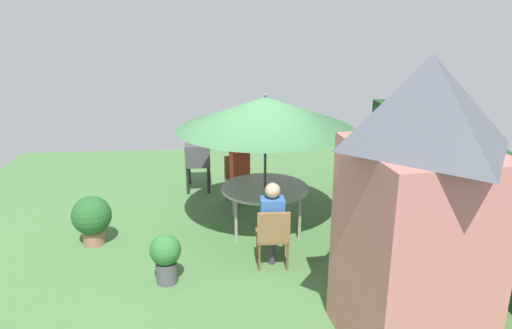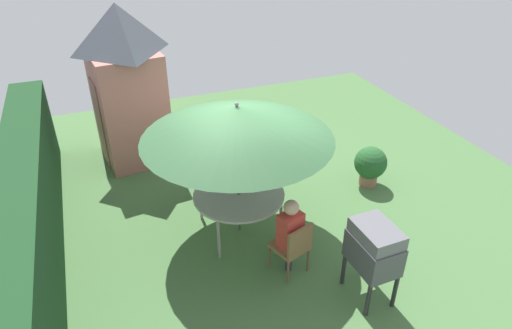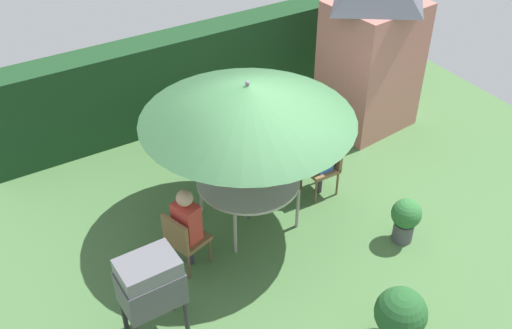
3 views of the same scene
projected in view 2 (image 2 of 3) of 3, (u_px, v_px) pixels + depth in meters
name	position (u px, v px, depth m)	size (l,w,h in m)	color
ground_plane	(253.00, 208.00, 8.11)	(11.00, 11.00, 0.00)	#47703D
hedge_backdrop	(30.00, 215.00, 6.60)	(6.95, 0.61, 1.65)	#193D1E
garden_shed	(126.00, 84.00, 8.91)	(1.68, 1.50, 3.17)	#B26B60
patio_table	(239.00, 196.00, 7.25)	(1.47, 1.47, 0.73)	#B2ADA3
patio_umbrella	(237.00, 122.00, 6.57)	(2.89, 2.89, 2.32)	#4C4C51
bbq_grill	(374.00, 248.00, 5.95)	(0.71, 0.52, 1.20)	#47474C
chair_near_shed	(294.00, 246.00, 6.48)	(0.58, 0.58, 0.90)	olive
chair_far_side	(216.00, 164.00, 8.42)	(0.47, 0.47, 0.90)	olive
potted_plant_by_shed	(282.00, 149.00, 9.18)	(0.42, 0.42, 0.70)	#4C4C51
potted_plant_by_grill	(370.00, 164.00, 8.55)	(0.62, 0.62, 0.80)	#936651
person_in_red	(290.00, 228.00, 6.40)	(0.33, 0.40, 1.26)	#CC3D33
person_in_blue	(217.00, 154.00, 8.21)	(0.25, 0.34, 1.26)	#3866B2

